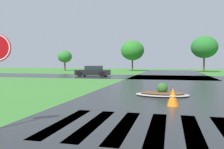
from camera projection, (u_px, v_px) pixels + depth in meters
name	position (u px, v px, depth m)	size (l,w,h in m)	color
asphalt_roadway	(173.00, 97.00, 11.88)	(9.23, 80.00, 0.01)	#232628
asphalt_cross_road	(172.00, 77.00, 27.18)	(90.00, 8.31, 0.01)	#232628
crosswalk_stripes	(174.00, 129.00, 6.30)	(6.75, 3.49, 0.01)	white
median_island	(162.00, 93.00, 12.54)	(2.80, 1.70, 0.68)	#9E9B93
car_silver_hatch	(93.00, 71.00, 29.49)	(4.18, 2.15, 1.30)	black
traffic_cone	(173.00, 97.00, 9.60)	(0.47, 0.47, 0.74)	orange
background_treeline	(176.00, 50.00, 43.61)	(42.37, 6.53, 6.28)	#4C3823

